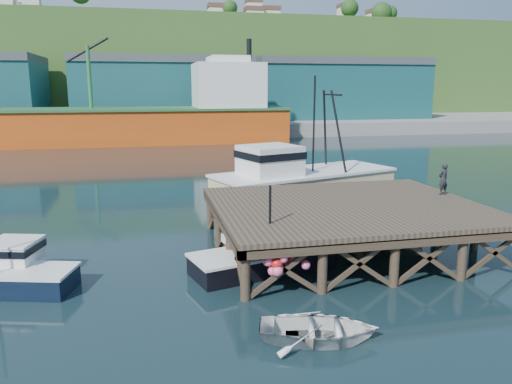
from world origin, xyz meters
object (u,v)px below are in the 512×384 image
object	(u,v)px
boat_navy	(6,272)
dinghy	(319,329)
dockworker	(443,179)
boat_black	(260,253)
trawler	(301,178)

from	to	relation	value
boat_navy	dinghy	distance (m)	11.81
dockworker	dinghy	bearing A→B (deg)	26.50
boat_black	trawler	world-z (taller)	trawler
boat_navy	boat_black	bearing A→B (deg)	15.57
boat_black	trawler	xyz separation A→B (m)	(5.27, 11.09, 0.99)
boat_navy	dinghy	bearing A→B (deg)	-16.32
boat_navy	dockworker	size ratio (longest dim) A/B	3.50
boat_black	dockworker	world-z (taller)	dockworker
trawler	dockworker	world-z (taller)	trawler
boat_navy	dockworker	distance (m)	19.85
trawler	dinghy	distance (m)	18.06
boat_navy	dinghy	xyz separation A→B (m)	(10.03, -6.24, -0.29)
boat_black	dockworker	xyz separation A→B (m)	(9.89, 2.53, 2.24)
trawler	dinghy	xyz separation A→B (m)	(-4.91, -17.33, -1.30)
boat_black	dinghy	world-z (taller)	boat_black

